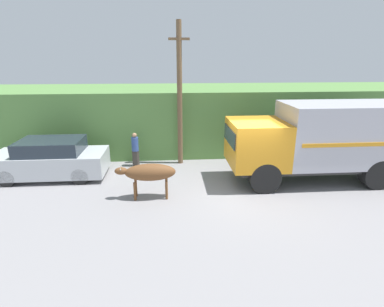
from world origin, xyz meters
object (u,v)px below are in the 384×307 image
at_px(pedestrian_on_hill, 135,148).
at_px(utility_pole, 180,94).
at_px(parked_suv, 51,159).
at_px(brown_cow, 149,173).
at_px(cargo_truck, 322,139).

bearing_deg(pedestrian_on_hill, utility_pole, -147.68).
bearing_deg(parked_suv, utility_pole, 17.02).
height_order(brown_cow, pedestrian_on_hill, pedestrian_on_hill).
distance_m(brown_cow, utility_pole, 4.45).
xyz_separation_m(brown_cow, pedestrian_on_hill, (-0.82, 3.37, -0.10)).
bearing_deg(cargo_truck, brown_cow, -169.85).
distance_m(cargo_truck, pedestrian_on_hill, 7.90).
xyz_separation_m(cargo_truck, brown_cow, (-6.69, -1.06, -0.80)).
height_order(cargo_truck, pedestrian_on_hill, cargo_truck).
distance_m(pedestrian_on_hill, utility_pole, 3.16).
bearing_deg(pedestrian_on_hill, parked_suv, 44.56).
height_order(parked_suv, pedestrian_on_hill, parked_suv).
relative_size(cargo_truck, parked_suv, 1.56).
bearing_deg(cargo_truck, utility_pole, 156.08).
bearing_deg(utility_pole, parked_suv, -165.67).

